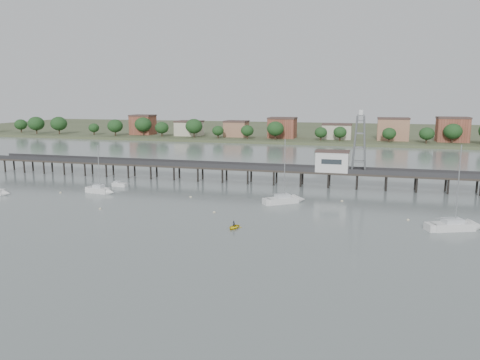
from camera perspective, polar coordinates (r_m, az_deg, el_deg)
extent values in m
plane|color=slate|center=(71.39, -13.71, -8.75)|extent=(500.00, 500.00, 0.00)
cube|color=#2D2823|center=(124.86, -0.38, 1.43)|extent=(150.00, 5.00, 0.50)
cube|color=#333335|center=(122.45, -0.69, 1.63)|extent=(150.00, 0.12, 1.10)
cube|color=#333335|center=(127.02, -0.09, 1.95)|extent=(150.00, 0.12, 1.10)
cylinder|color=black|center=(159.49, -26.74, 1.55)|extent=(0.50, 0.50, 4.40)
cylinder|color=black|center=(162.29, -25.85, 1.75)|extent=(0.50, 0.50, 4.40)
cylinder|color=black|center=(123.37, -0.62, 0.40)|extent=(0.50, 0.50, 4.40)
cylinder|color=black|center=(126.97, -0.15, 0.69)|extent=(0.50, 0.50, 4.40)
cube|color=silver|center=(120.18, 11.18, 2.21)|extent=(8.00, 5.00, 5.00)
cube|color=#4C3833|center=(119.85, 11.22, 3.47)|extent=(8.40, 5.40, 0.30)
cube|color=slate|center=(118.87, 14.52, 7.64)|extent=(1.80, 1.80, 0.30)
cube|color=silver|center=(118.84, 14.54, 8.00)|extent=(0.90, 0.90, 1.20)
cube|color=silver|center=(88.98, 24.43, -5.28)|extent=(7.73, 5.30, 1.65)
cone|color=silver|center=(91.36, 26.86, -5.08)|extent=(3.83, 3.72, 2.80)
cube|color=silver|center=(88.69, 24.48, -4.55)|extent=(3.81, 3.28, 0.75)
cylinder|color=#A5A8AA|center=(87.64, 25.07, -0.47)|extent=(0.18, 0.18, 13.51)
cylinder|color=#A5A8AA|center=(87.95, 23.84, -4.25)|extent=(3.94, 1.68, 0.12)
cube|color=silver|center=(101.26, 5.16, -2.58)|extent=(6.92, 6.10, 1.65)
cone|color=silver|center=(103.17, 7.24, -2.38)|extent=(3.79, 3.76, 2.60)
cube|color=silver|center=(101.01, 5.17, -1.93)|extent=(3.63, 3.45, 0.75)
cylinder|color=#A5A8AA|center=(100.14, 5.47, 1.41)|extent=(0.18, 0.18, 12.56)
cylinder|color=#A5A8AA|center=(100.41, 4.61, -1.68)|extent=(3.20, 2.44, 0.12)
cone|color=silver|center=(121.99, -26.65, -1.44)|extent=(2.44, 2.32, 2.02)
cube|color=silver|center=(116.52, -16.83, -1.29)|extent=(5.61, 2.84, 1.65)
cone|color=silver|center=(114.39, -15.55, -1.43)|extent=(2.52, 2.39, 2.09)
cube|color=silver|center=(116.29, -16.86, -0.72)|extent=(2.60, 2.00, 0.75)
cylinder|color=#A5A8AA|center=(115.29, -16.84, 1.55)|extent=(0.18, 0.18, 10.06)
cylinder|color=#A5A8AA|center=(116.77, -17.21, -0.42)|extent=(3.11, 0.57, 0.12)
cube|color=silver|center=(123.35, -14.43, -0.59)|extent=(4.06, 2.01, 1.09)
cube|color=silver|center=(123.73, -14.77, -0.27)|extent=(1.43, 1.43, 0.65)
imported|color=yellow|center=(82.25, -0.76, -5.91)|extent=(2.24, 0.99, 3.03)
imported|color=black|center=(82.25, -0.76, -5.91)|extent=(0.74, 1.23, 0.28)
ellipsoid|color=beige|center=(105.19, 12.33, -2.52)|extent=(0.56, 0.56, 0.39)
ellipsoid|color=beige|center=(100.09, -16.67, -3.36)|extent=(0.56, 0.56, 0.39)
ellipsoid|color=beige|center=(92.81, 19.81, -4.60)|extent=(0.56, 0.56, 0.39)
ellipsoid|color=beige|center=(93.16, -3.16, -3.94)|extent=(0.56, 0.56, 0.39)
ellipsoid|color=beige|center=(107.51, -6.04, -2.06)|extent=(0.56, 0.56, 0.39)
ellipsoid|color=beige|center=(119.58, -21.04, -1.44)|extent=(0.56, 0.56, 0.39)
cube|color=#475133|center=(306.41, 9.09, 5.92)|extent=(500.00, 170.00, 1.40)
cube|color=brown|center=(272.00, -11.75, 6.41)|extent=(13.00, 10.50, 9.00)
cube|color=brown|center=(260.49, -6.22, 6.40)|extent=(13.00, 10.50, 9.00)
cube|color=brown|center=(251.85, -0.46, 6.33)|extent=(13.00, 10.50, 9.00)
cube|color=brown|center=(246.23, 5.18, 6.20)|extent=(13.00, 10.50, 9.00)
cube|color=brown|center=(242.86, 11.73, 5.97)|extent=(13.00, 10.50, 9.00)
cube|color=brown|center=(242.64, 18.13, 5.68)|extent=(13.00, 10.50, 9.00)
cube|color=brown|center=(245.41, 24.46, 5.31)|extent=(13.00, 10.50, 9.00)
ellipsoid|color=#173A18|center=(276.81, -18.46, 6.22)|extent=(8.00, 8.00, 6.80)
ellipsoid|color=#173A18|center=(232.79, 7.09, 6.01)|extent=(8.00, 8.00, 6.80)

